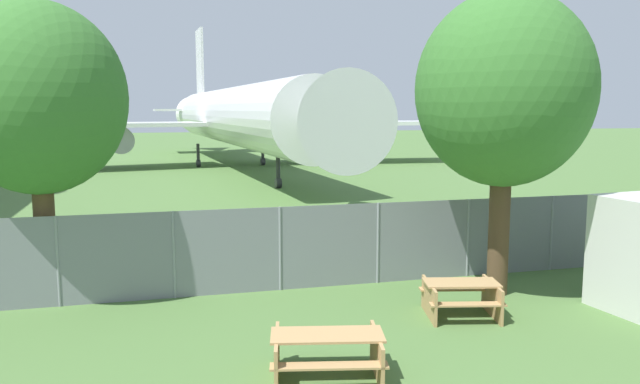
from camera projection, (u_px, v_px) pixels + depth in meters
perimeter_fence at (378, 243)px, 15.94m from camera, size 56.07×0.07×2.08m
airplane at (234, 117)px, 47.13m from camera, size 39.55×48.39×12.45m
picnic_bench_near_cabin at (327, 350)px, 10.33m from camera, size 2.12×1.76×0.76m
picnic_bench_open_grass at (461, 295)px, 13.42m from camera, size 1.85×1.72×0.76m
tree_left_of_cabin at (504, 91)px, 14.49m from camera, size 4.13×4.13×7.17m
tree_behind_benches at (37, 99)px, 13.94m from camera, size 3.94×3.94×6.86m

